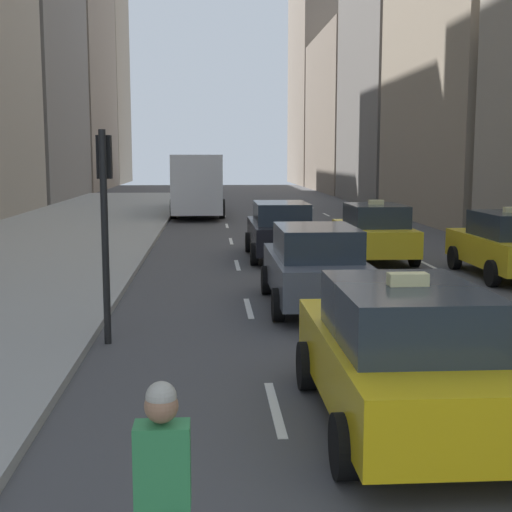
{
  "coord_description": "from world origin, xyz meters",
  "views": [
    {
      "loc": [
        -1.01,
        -0.61,
        3.16
      ],
      "look_at": [
        -0.09,
        13.28,
        1.21
      ],
      "focal_mm": 50.0,
      "sensor_mm": 36.0,
      "label": 1
    }
  ],
  "objects_px": {
    "taxi_fourth": "(508,244)",
    "sedan_black_near": "(315,266)",
    "city_bus": "(198,182)",
    "taxi_third": "(401,354)",
    "sedan_silver_behind": "(280,230)",
    "skateboarder": "(163,498)",
    "traffic_light_pole": "(105,202)",
    "taxi_lead": "(374,232)"
  },
  "relations": [
    {
      "from": "taxi_fourth",
      "to": "sedan_black_near",
      "type": "height_order",
      "value": "taxi_fourth"
    },
    {
      "from": "sedan_black_near",
      "to": "city_bus",
      "type": "height_order",
      "value": "city_bus"
    },
    {
      "from": "taxi_third",
      "to": "sedan_silver_behind",
      "type": "xyz_separation_m",
      "value": [
        -0.0,
        14.09,
        0.02
      ]
    },
    {
      "from": "sedan_silver_behind",
      "to": "skateboarder",
      "type": "bearing_deg",
      "value": -98.15
    },
    {
      "from": "city_bus",
      "to": "skateboarder",
      "type": "xyz_separation_m",
      "value": [
        0.29,
        -35.53,
        -0.82
      ]
    },
    {
      "from": "sedan_silver_behind",
      "to": "city_bus",
      "type": "xyz_separation_m",
      "value": [
        -2.81,
        17.92,
        0.89
      ]
    },
    {
      "from": "taxi_third",
      "to": "sedan_silver_behind",
      "type": "height_order",
      "value": "taxi_third"
    },
    {
      "from": "sedan_black_near",
      "to": "skateboarder",
      "type": "xyz_separation_m",
      "value": [
        -2.52,
        -10.33,
        0.08
      ]
    },
    {
      "from": "traffic_light_pole",
      "to": "skateboarder",
      "type": "bearing_deg",
      "value": -79.45
    },
    {
      "from": "sedan_silver_behind",
      "to": "sedan_black_near",
      "type": "bearing_deg",
      "value": -90.0
    },
    {
      "from": "taxi_third",
      "to": "sedan_black_near",
      "type": "relative_size",
      "value": 0.98
    },
    {
      "from": "skateboarder",
      "to": "traffic_light_pole",
      "type": "bearing_deg",
      "value": 100.55
    },
    {
      "from": "taxi_third",
      "to": "sedan_silver_behind",
      "type": "bearing_deg",
      "value": 90.0
    },
    {
      "from": "traffic_light_pole",
      "to": "city_bus",
      "type": "bearing_deg",
      "value": 87.66
    },
    {
      "from": "taxi_lead",
      "to": "taxi_third",
      "type": "relative_size",
      "value": 1.0
    },
    {
      "from": "taxi_third",
      "to": "sedan_black_near",
      "type": "xyz_separation_m",
      "value": [
        -0.0,
        6.81,
        -0.0
      ]
    },
    {
      "from": "sedan_black_near",
      "to": "taxi_third",
      "type": "bearing_deg",
      "value": -90.0
    },
    {
      "from": "sedan_black_near",
      "to": "skateboarder",
      "type": "relative_size",
      "value": 2.57
    },
    {
      "from": "taxi_lead",
      "to": "taxi_fourth",
      "type": "bearing_deg",
      "value": -49.28
    },
    {
      "from": "sedan_black_near",
      "to": "sedan_silver_behind",
      "type": "relative_size",
      "value": 0.94
    },
    {
      "from": "taxi_third",
      "to": "traffic_light_pole",
      "type": "height_order",
      "value": "traffic_light_pole"
    },
    {
      "from": "sedan_black_near",
      "to": "sedan_silver_behind",
      "type": "distance_m",
      "value": 7.28
    },
    {
      "from": "taxi_third",
      "to": "taxi_fourth",
      "type": "xyz_separation_m",
      "value": [
        5.6,
        10.15,
        0.0
      ]
    },
    {
      "from": "city_bus",
      "to": "traffic_light_pole",
      "type": "height_order",
      "value": "traffic_light_pole"
    },
    {
      "from": "skateboarder",
      "to": "traffic_light_pole",
      "type": "height_order",
      "value": "traffic_light_pole"
    },
    {
      "from": "taxi_third",
      "to": "traffic_light_pole",
      "type": "relative_size",
      "value": 1.22
    },
    {
      "from": "taxi_lead",
      "to": "sedan_silver_behind",
      "type": "distance_m",
      "value": 2.88
    },
    {
      "from": "taxi_lead",
      "to": "traffic_light_pole",
      "type": "distance_m",
      "value": 11.56
    },
    {
      "from": "taxi_third",
      "to": "taxi_fourth",
      "type": "bearing_deg",
      "value": 61.12
    },
    {
      "from": "skateboarder",
      "to": "traffic_light_pole",
      "type": "relative_size",
      "value": 0.48
    },
    {
      "from": "taxi_lead",
      "to": "city_bus",
      "type": "bearing_deg",
      "value": 106.79
    },
    {
      "from": "sedan_silver_behind",
      "to": "taxi_fourth",
      "type": "bearing_deg",
      "value": -35.12
    },
    {
      "from": "sedan_silver_behind",
      "to": "city_bus",
      "type": "distance_m",
      "value": 18.16
    },
    {
      "from": "sedan_black_near",
      "to": "skateboarder",
      "type": "distance_m",
      "value": 10.63
    },
    {
      "from": "taxi_third",
      "to": "city_bus",
      "type": "bearing_deg",
      "value": 95.02
    },
    {
      "from": "taxi_third",
      "to": "sedan_black_near",
      "type": "distance_m",
      "value": 6.81
    },
    {
      "from": "sedan_black_near",
      "to": "skateboarder",
      "type": "bearing_deg",
      "value": -103.73
    },
    {
      "from": "taxi_lead",
      "to": "city_bus",
      "type": "height_order",
      "value": "city_bus"
    },
    {
      "from": "taxi_lead",
      "to": "taxi_fourth",
      "type": "distance_m",
      "value": 4.29
    },
    {
      "from": "taxi_fourth",
      "to": "taxi_lead",
      "type": "bearing_deg",
      "value": 130.72
    },
    {
      "from": "taxi_third",
      "to": "city_bus",
      "type": "height_order",
      "value": "city_bus"
    },
    {
      "from": "taxi_lead",
      "to": "skateboarder",
      "type": "bearing_deg",
      "value": -107.46
    }
  ]
}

